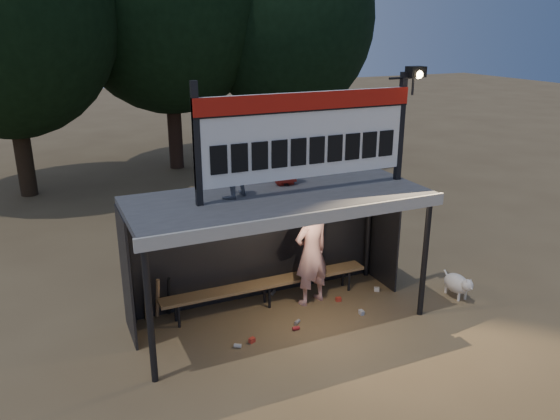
# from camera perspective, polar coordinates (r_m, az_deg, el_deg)

# --- Properties ---
(ground) EXTENTS (80.00, 80.00, 0.00)m
(ground) POSITION_cam_1_polar(r_m,az_deg,el_deg) (9.95, -0.12, -11.26)
(ground) COLOR brown
(ground) RESTS_ON ground
(player) EXTENTS (0.84, 0.65, 2.04)m
(player) POSITION_cam_1_polar(r_m,az_deg,el_deg) (10.06, 3.30, -4.43)
(player) COLOR white
(player) RESTS_ON ground
(child_a) EXTENTS (0.71, 0.66, 1.18)m
(child_a) POSITION_cam_1_polar(r_m,az_deg,el_deg) (8.76, -5.29, 5.03)
(child_a) COLOR slate
(child_a) RESTS_ON dugout_shelter
(child_b) EXTENTS (0.55, 0.38, 1.10)m
(child_b) POSITION_cam_1_polar(r_m,az_deg,el_deg) (9.48, 0.56, 5.90)
(child_b) COLOR #AB241A
(child_b) RESTS_ON dugout_shelter
(dugout_shelter) EXTENTS (5.10, 2.08, 2.32)m
(dugout_shelter) POSITION_cam_1_polar(r_m,az_deg,el_deg) (9.38, -0.73, -0.75)
(dugout_shelter) COLOR #3C3C3E
(dugout_shelter) RESTS_ON ground
(scoreboard_assembly) EXTENTS (4.10, 0.27, 1.99)m
(scoreboard_assembly) POSITION_cam_1_polar(r_m,az_deg,el_deg) (9.00, 3.17, 8.14)
(scoreboard_assembly) COLOR black
(scoreboard_assembly) RESTS_ON dugout_shelter
(bench) EXTENTS (4.00, 0.35, 0.48)m
(bench) POSITION_cam_1_polar(r_m,az_deg,el_deg) (10.19, -1.38, -7.73)
(bench) COLOR brown
(bench) RESTS_ON ground
(tree_left) EXTENTS (6.46, 6.46, 9.27)m
(tree_left) POSITION_cam_1_polar(r_m,az_deg,el_deg) (17.89, -27.18, 18.56)
(tree_left) COLOR black
(tree_left) RESTS_ON ground
(tree_right) EXTENTS (6.08, 6.08, 8.72)m
(tree_right) POSITION_cam_1_polar(r_m,az_deg,el_deg) (20.24, 0.81, 19.38)
(tree_right) COLOR black
(tree_right) RESTS_ON ground
(dog) EXTENTS (0.36, 0.81, 0.49)m
(dog) POSITION_cam_1_polar(r_m,az_deg,el_deg) (11.08, 18.10, -7.34)
(dog) COLOR beige
(dog) RESTS_ON ground
(bats) EXTENTS (0.47, 0.33, 0.84)m
(bats) POSITION_cam_1_polar(r_m,az_deg,el_deg) (9.93, -12.67, -8.99)
(bats) COLOR #A5834D
(bats) RESTS_ON ground
(litter) EXTENTS (3.31, 1.59, 0.08)m
(litter) POSITION_cam_1_polar(r_m,az_deg,el_deg) (10.00, 2.87, -10.86)
(litter) COLOR red
(litter) RESTS_ON ground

